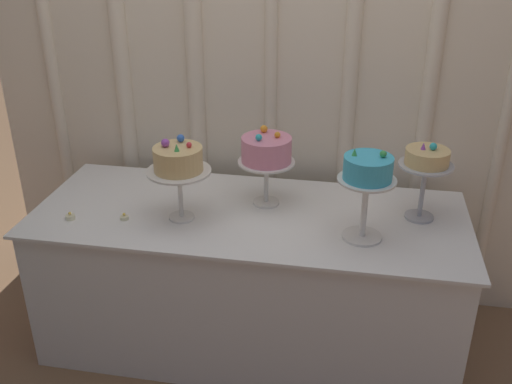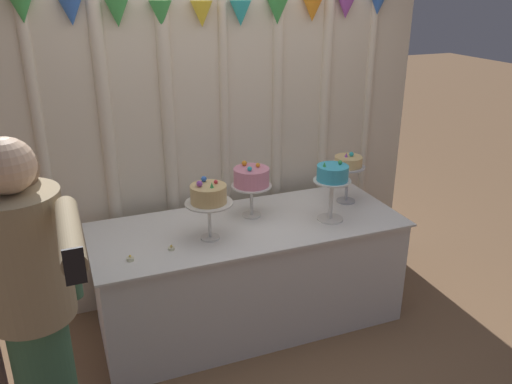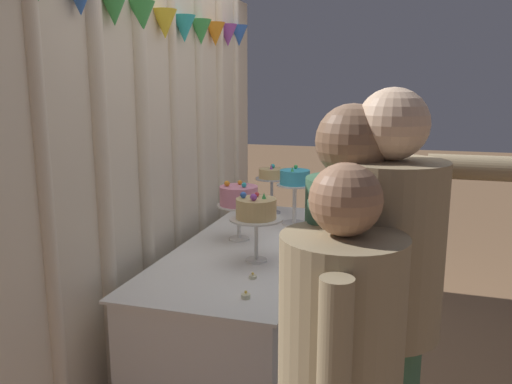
# 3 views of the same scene
# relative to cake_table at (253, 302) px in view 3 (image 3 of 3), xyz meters

# --- Properties ---
(ground_plane) EXTENTS (24.00, 24.00, 0.00)m
(ground_plane) POSITION_rel_cake_table_xyz_m (0.00, -0.10, -0.39)
(ground_plane) COLOR #846042
(draped_curtain) EXTENTS (3.12, 0.16, 2.44)m
(draped_curtain) POSITION_rel_cake_table_xyz_m (-0.02, 0.54, 0.90)
(draped_curtain) COLOR beige
(draped_curtain) RESTS_ON ground_plane
(cake_table) EXTENTS (2.09, 0.85, 0.77)m
(cake_table) POSITION_rel_cake_table_xyz_m (0.00, 0.00, 0.00)
(cake_table) COLOR white
(cake_table) RESTS_ON ground_plane
(cake_display_leftmost) EXTENTS (0.30, 0.30, 0.40)m
(cake_display_leftmost) POSITION_rel_cake_table_xyz_m (-0.31, -0.11, 0.67)
(cake_display_leftmost) COLOR silver
(cake_display_leftmost) RESTS_ON cake_table
(cake_display_midleft) EXTENTS (0.28, 0.28, 0.39)m
(cake_display_midleft) POSITION_rel_cake_table_xyz_m (0.06, 0.12, 0.66)
(cake_display_midleft) COLOR silver
(cake_display_midleft) RESTS_ON cake_table
(cake_display_midright) EXTENTS (0.25, 0.25, 0.42)m
(cake_display_midright) POSITION_rel_cake_table_xyz_m (0.54, -0.14, 0.69)
(cake_display_midright) COLOR silver
(cake_display_midright) RESTS_ON cake_table
(cake_display_rightmost) EXTENTS (0.25, 0.25, 0.38)m
(cake_display_rightmost) POSITION_rel_cake_table_xyz_m (0.81, 0.10, 0.67)
(cake_display_rightmost) COLOR #B2B2B7
(cake_display_rightmost) RESTS_ON cake_table
(tealight_far_left) EXTENTS (0.04, 0.04, 0.04)m
(tealight_far_left) POSITION_rel_cake_table_xyz_m (-0.82, -0.22, 0.40)
(tealight_far_left) COLOR beige
(tealight_far_left) RESTS_ON cake_table
(tealight_near_left) EXTENTS (0.04, 0.04, 0.03)m
(tealight_near_left) POSITION_rel_cake_table_xyz_m (-0.57, -0.17, 0.39)
(tealight_near_left) COLOR beige
(tealight_near_left) RESTS_ON cake_table
(guest_man_dark_suit) EXTENTS (0.44, 0.37, 1.69)m
(guest_man_dark_suit) POSITION_rel_cake_table_xyz_m (-1.33, -0.73, 0.57)
(guest_man_dark_suit) COLOR #93ADD6
(guest_man_dark_suit) RESTS_ON ground_plane
(guest_girl_blue_dress) EXTENTS (0.50, 0.87, 1.74)m
(guest_girl_blue_dress) POSITION_rel_cake_table_xyz_m (-1.32, -0.86, 0.57)
(guest_girl_blue_dress) COLOR #3D6B4C
(guest_girl_blue_dress) RESTS_ON ground_plane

